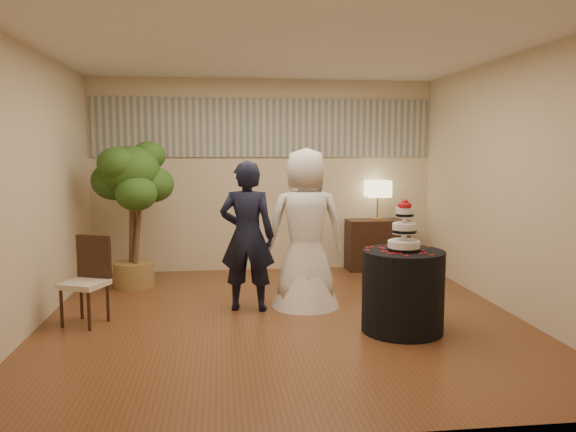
{
  "coord_description": "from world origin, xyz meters",
  "views": [
    {
      "loc": [
        -0.64,
        -5.76,
        1.79
      ],
      "look_at": [
        0.1,
        0.4,
        1.05
      ],
      "focal_mm": 35.0,
      "sensor_mm": 36.0,
      "label": 1
    }
  ],
  "objects": [
    {
      "name": "floor",
      "position": [
        0.0,
        0.0,
        0.0
      ],
      "size": [
        5.0,
        5.0,
        0.0
      ],
      "primitive_type": "cube",
      "color": "brown",
      "rests_on": "ground"
    },
    {
      "name": "ceiling",
      "position": [
        0.0,
        0.0,
        2.8
      ],
      "size": [
        5.0,
        5.0,
        0.0
      ],
      "primitive_type": "cube",
      "color": "white",
      "rests_on": "wall_back"
    },
    {
      "name": "wall_back",
      "position": [
        0.0,
        2.5,
        1.4
      ],
      "size": [
        5.0,
        0.06,
        2.8
      ],
      "primitive_type": "cube",
      "color": "beige",
      "rests_on": "ground"
    },
    {
      "name": "wall_front",
      "position": [
        0.0,
        -2.5,
        1.4
      ],
      "size": [
        5.0,
        0.06,
        2.8
      ],
      "primitive_type": "cube",
      "color": "beige",
      "rests_on": "ground"
    },
    {
      "name": "wall_left",
      "position": [
        -2.5,
        0.0,
        1.4
      ],
      "size": [
        0.06,
        5.0,
        2.8
      ],
      "primitive_type": "cube",
      "color": "beige",
      "rests_on": "ground"
    },
    {
      "name": "wall_right",
      "position": [
        2.5,
        0.0,
        1.4
      ],
      "size": [
        0.06,
        5.0,
        2.8
      ],
      "primitive_type": "cube",
      "color": "beige",
      "rests_on": "ground"
    },
    {
      "name": "mural_border",
      "position": [
        0.0,
        2.48,
        2.1
      ],
      "size": [
        4.9,
        0.02,
        0.85
      ],
      "primitive_type": "cube",
      "color": "#99998C",
      "rests_on": "wall_back"
    },
    {
      "name": "groom",
      "position": [
        -0.36,
        0.38,
        0.83
      ],
      "size": [
        0.67,
        0.51,
        1.67
      ],
      "primitive_type": "imported",
      "rotation": [
        0.0,
        0.0,
        2.95
      ],
      "color": "black",
      "rests_on": "floor"
    },
    {
      "name": "bride",
      "position": [
        0.31,
        0.46,
        0.9
      ],
      "size": [
        0.89,
        0.79,
        1.81
      ],
      "primitive_type": "imported",
      "rotation": [
        0.0,
        0.0,
        3.15
      ],
      "color": "white",
      "rests_on": "floor"
    },
    {
      "name": "cake_table",
      "position": [
        1.12,
        -0.55,
        0.4
      ],
      "size": [
        1.01,
        1.01,
        0.81
      ],
      "primitive_type": "cylinder",
      "rotation": [
        0.0,
        0.0,
        0.31
      ],
      "color": "black",
      "rests_on": "floor"
    },
    {
      "name": "wedding_cake",
      "position": [
        1.12,
        -0.55,
        1.06
      ],
      "size": [
        0.32,
        0.32,
        0.5
      ],
      "primitive_type": null,
      "color": "white",
      "rests_on": "cake_table"
    },
    {
      "name": "console",
      "position": [
        1.66,
        2.28,
        0.38
      ],
      "size": [
        0.91,
        0.43,
        0.75
      ],
      "primitive_type": "cube",
      "rotation": [
        0.0,
        0.0,
        0.03
      ],
      "color": "black",
      "rests_on": "floor"
    },
    {
      "name": "table_lamp",
      "position": [
        1.66,
        2.28,
        1.04
      ],
      "size": [
        0.33,
        0.33,
        0.58
      ],
      "primitive_type": null,
      "color": "beige",
      "rests_on": "console"
    },
    {
      "name": "ficus_tree",
      "position": [
        -1.78,
        1.59,
        0.97
      ],
      "size": [
        1.25,
        1.25,
        1.93
      ],
      "primitive_type": null,
      "rotation": [
        0.0,
        0.0,
        1.07
      ],
      "color": "#2F561B",
      "rests_on": "floor"
    },
    {
      "name": "side_chair",
      "position": [
        -2.04,
        0.04,
        0.45
      ],
      "size": [
        0.55,
        0.56,
        0.9
      ],
      "primitive_type": null,
      "rotation": [
        0.0,
        0.0,
        -0.4
      ],
      "color": "black",
      "rests_on": "floor"
    }
  ]
}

